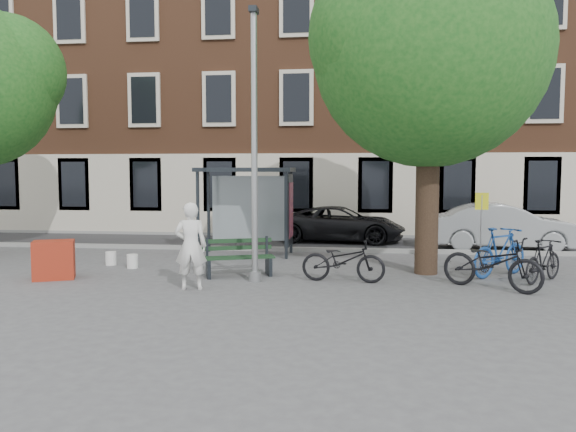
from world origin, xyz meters
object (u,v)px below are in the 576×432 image
(bike_c, at_px, (492,263))
(car_dark, at_px, (341,224))
(red_stand, at_px, (54,260))
(bus_shelter, at_px, (259,191))
(notice_sign, at_px, (481,213))
(bench, at_px, (238,259))
(bike_a, at_px, (343,260))
(painter, at_px, (191,246))
(car_silver, at_px, (504,227))
(lamppost, at_px, (254,159))
(bike_b, at_px, (500,252))
(bike_d, at_px, (543,261))

(bike_c, height_order, car_dark, car_dark)
(red_stand, bearing_deg, bus_shelter, 46.76)
(bus_shelter, height_order, notice_sign, bus_shelter)
(red_stand, bearing_deg, bike_c, 0.14)
(bus_shelter, bearing_deg, bench, -88.54)
(bike_a, xyz_separation_m, car_dark, (-0.26, 7.40, 0.14))
(painter, height_order, car_silver, painter)
(painter, bearing_deg, lamppost, -150.50)
(red_stand, bearing_deg, car_dark, 50.62)
(painter, xyz_separation_m, car_silver, (8.18, 7.07, -0.18))
(car_dark, distance_m, notice_sign, 6.33)
(lamppost, xyz_separation_m, bench, (-0.52, 0.65, -2.38))
(lamppost, xyz_separation_m, bike_a, (2.00, 0.20, -2.29))
(lamppost, height_order, car_dark, lamppost)
(bus_shelter, relative_size, car_dark, 0.63)
(bike_a, distance_m, bike_b, 3.87)
(bike_a, xyz_separation_m, red_stand, (-6.72, -0.46, -0.05))
(bus_shelter, relative_size, bench, 1.60)
(lamppost, bearing_deg, bike_b, 13.09)
(painter, distance_m, bike_d, 7.90)
(notice_sign, bearing_deg, red_stand, -162.53)
(lamppost, xyz_separation_m, notice_sign, (5.53, 2.59, -1.36))
(bike_b, bearing_deg, car_silver, -56.42)
(bike_c, bearing_deg, notice_sign, 26.84)
(bus_shelter, height_order, car_dark, bus_shelter)
(lamppost, distance_m, bus_shelter, 4.24)
(bus_shelter, xyz_separation_m, bike_a, (2.61, -3.90, -1.42))
(bike_a, height_order, red_stand, bike_a)
(bike_d, bearing_deg, bike_b, 4.14)
(painter, height_order, red_stand, painter)
(bike_c, distance_m, notice_sign, 2.98)
(bike_a, height_order, bike_b, bike_b)
(bike_c, xyz_separation_m, notice_sign, (0.37, 2.83, 0.86))
(notice_sign, bearing_deg, bike_d, -60.82)
(lamppost, distance_m, painter, 2.42)
(bench, height_order, notice_sign, notice_sign)
(notice_sign, bearing_deg, car_dark, 128.96)
(bike_b, bearing_deg, notice_sign, -33.36)
(lamppost, relative_size, bike_c, 2.82)
(bus_shelter, bearing_deg, bike_d, -25.59)
(lamppost, relative_size, car_silver, 1.35)
(bus_shelter, relative_size, bike_b, 1.44)
(lamppost, xyz_separation_m, bike_c, (5.16, -0.24, -2.22))
(car_dark, relative_size, car_silver, 1.01)
(bus_shelter, distance_m, bike_a, 4.91)
(bike_a, bearing_deg, car_dark, 8.20)
(bike_b, distance_m, notice_sign, 1.52)
(bike_d, relative_size, notice_sign, 0.84)
(bus_shelter, bearing_deg, car_silver, 14.51)
(bike_b, bearing_deg, painter, 67.20)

